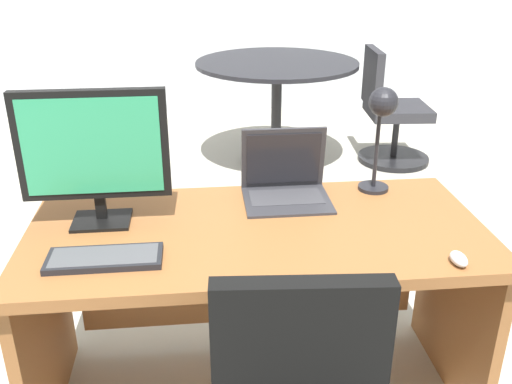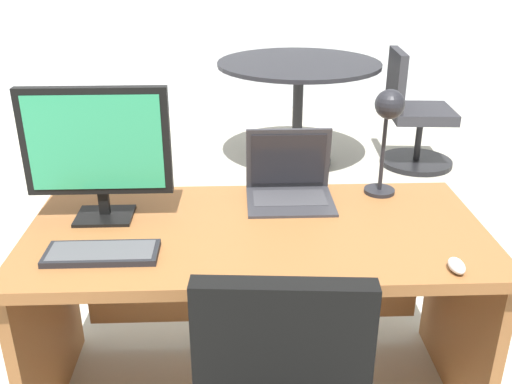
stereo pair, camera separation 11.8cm
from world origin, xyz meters
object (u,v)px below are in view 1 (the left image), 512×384
at_px(desk_lamp, 382,117).
at_px(monitor, 93,150).
at_px(meeting_table, 277,87).
at_px(keyboard, 105,258).
at_px(laptop, 285,176).
at_px(meeting_chair_near, 390,117).
at_px(desk, 256,271).
at_px(mouse, 459,259).

bearing_deg(desk_lamp, monitor, -171.41).
bearing_deg(meeting_table, keyboard, -108.88).
bearing_deg(laptop, monitor, -166.24).
bearing_deg(monitor, meeting_chair_near, 51.62).
xyz_separation_m(laptop, meeting_table, (0.28, 2.23, -0.19)).
bearing_deg(meeting_table, laptop, -97.19).
relative_size(desk_lamp, meeting_chair_near, 0.47).
bearing_deg(desk, laptop, 58.59).
height_order(desk, monitor, monitor).
xyz_separation_m(monitor, keyboard, (0.05, -0.27, -0.26)).
bearing_deg(monitor, desk, -6.05).
bearing_deg(monitor, laptop, 13.76).
relative_size(meeting_table, meeting_chair_near, 1.37).
bearing_deg(meeting_table, monitor, -111.83).
relative_size(monitor, keyboard, 1.42).
relative_size(keyboard, mouse, 4.27).
distance_m(desk, meeting_table, 2.49).
bearing_deg(laptop, mouse, -51.52).
relative_size(desk, keyboard, 4.48).
xyz_separation_m(desk, mouse, (0.59, -0.35, 0.22)).
height_order(laptop, desk_lamp, desk_lamp).
distance_m(meeting_table, meeting_chair_near, 0.92).
distance_m(keyboard, desk_lamp, 1.12).
distance_m(laptop, meeting_chair_near, 2.50).
relative_size(mouse, meeting_chair_near, 0.09).
height_order(mouse, meeting_chair_near, meeting_chair_near).
relative_size(desk, meeting_chair_near, 1.78).
xyz_separation_m(laptop, keyboard, (-0.63, -0.44, -0.07)).
relative_size(laptop, meeting_chair_near, 0.37).
xyz_separation_m(laptop, mouse, (0.45, -0.57, -0.06)).
bearing_deg(keyboard, desk_lamp, 23.52).
bearing_deg(desk_lamp, mouse, -80.55).
bearing_deg(desk_lamp, desk, -156.68).
relative_size(desk, meeting_table, 1.30).
distance_m(keyboard, meeting_table, 2.82).
height_order(monitor, laptop, monitor).
distance_m(desk, mouse, 0.72).
bearing_deg(meeting_table, mouse, -86.46).
bearing_deg(meeting_table, meeting_chair_near, -3.91).
height_order(desk, keyboard, keyboard).
relative_size(laptop, mouse, 3.93).
bearing_deg(meeting_chair_near, meeting_table, 176.09).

